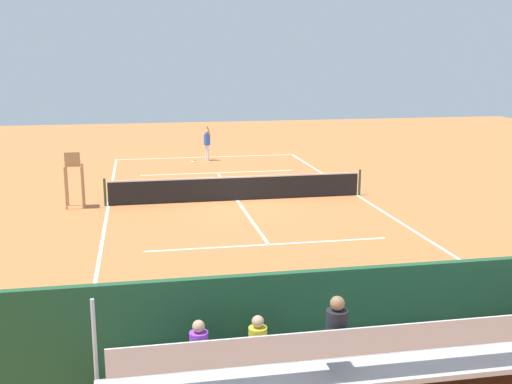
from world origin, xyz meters
TOP-DOWN VIEW (x-y plane):
  - ground_plane at (0.00, 0.00)m, footprint 60.00×60.00m
  - court_line_markings at (0.00, -0.04)m, footprint 10.10×22.20m
  - tennis_net at (0.00, 0.00)m, footprint 10.30×0.10m
  - backdrop_wall at (0.00, 14.00)m, footprint 18.00×0.16m
  - bleacher_stand at (-0.01, 15.34)m, footprint 9.06×2.40m
  - umpire_chair at (6.20, 0.02)m, footprint 0.67×0.67m
  - courtside_bench at (-3.32, 13.27)m, footprint 1.80×0.40m
  - equipment_bag at (-1.72, 13.40)m, footprint 0.90×0.36m
  - tennis_player at (0.08, -9.86)m, footprint 0.45×0.56m
  - tennis_racket at (0.89, -9.60)m, footprint 0.38×0.59m
  - tennis_ball_near at (0.07, -8.90)m, footprint 0.07×0.07m

SIDE VIEW (x-z plane):
  - ground_plane at x=0.00m, z-range 0.00..0.00m
  - court_line_markings at x=0.00m, z-range 0.00..0.01m
  - tennis_racket at x=0.89m, z-range 0.00..0.03m
  - tennis_ball_near at x=0.07m, z-range 0.00..0.07m
  - equipment_bag at x=-1.72m, z-range 0.00..0.36m
  - tennis_net at x=0.00m, z-range -0.03..1.04m
  - courtside_bench at x=-3.32m, z-range 0.09..1.02m
  - bleacher_stand at x=-0.01m, z-range -0.33..2.15m
  - backdrop_wall at x=0.00m, z-range 0.00..2.00m
  - tennis_player at x=0.08m, z-range 0.05..1.98m
  - umpire_chair at x=6.20m, z-range 0.24..2.38m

